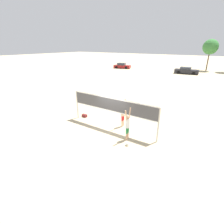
# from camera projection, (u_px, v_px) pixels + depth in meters

# --- Properties ---
(ground_plane) EXTENTS (200.00, 200.00, 0.00)m
(ground_plane) POSITION_uv_depth(u_px,v_px,m) (112.00, 128.00, 13.31)
(ground_plane) COLOR #C6B28C
(volleyball_net) EXTENTS (7.19, 0.09, 2.39)m
(volleyball_net) POSITION_uv_depth(u_px,v_px,m) (112.00, 106.00, 12.68)
(volleyball_net) COLOR beige
(volleyball_net) RESTS_ON ground_plane
(player_spiker) EXTENTS (0.28, 0.71, 2.19)m
(player_spiker) POSITION_uv_depth(u_px,v_px,m) (128.00, 124.00, 11.30)
(player_spiker) COLOR tan
(player_spiker) RESTS_ON ground_plane
(player_blocker) EXTENTS (0.28, 0.71, 2.17)m
(player_blocker) POSITION_uv_depth(u_px,v_px,m) (123.00, 113.00, 13.19)
(player_blocker) COLOR beige
(player_blocker) RESTS_ON ground_plane
(volleyball) EXTENTS (0.21, 0.21, 0.21)m
(volleyball) POSITION_uv_depth(u_px,v_px,m) (127.00, 144.00, 10.98)
(volleyball) COLOR silver
(volleyball) RESTS_ON ground_plane
(gear_bag) EXTENTS (0.43, 0.26, 0.24)m
(gear_bag) POSITION_uv_depth(u_px,v_px,m) (84.00, 116.00, 15.29)
(gear_bag) COLOR maroon
(gear_bag) RESTS_ON ground_plane
(parked_car_near) EXTENTS (4.53, 2.66, 1.37)m
(parked_car_near) POSITION_uv_depth(u_px,v_px,m) (122.00, 66.00, 45.59)
(parked_car_near) COLOR maroon
(parked_car_near) RESTS_ON ground_plane
(parked_car_mid) EXTENTS (4.95, 2.27, 1.38)m
(parked_car_mid) POSITION_uv_depth(u_px,v_px,m) (186.00, 71.00, 37.22)
(parked_car_mid) COLOR #232328
(parked_car_mid) RESTS_ON ground_plane
(tree_left_cluster) EXTENTS (3.38, 3.38, 7.05)m
(tree_left_cluster) POSITION_uv_depth(u_px,v_px,m) (210.00, 47.00, 40.01)
(tree_left_cluster) COLOR #4C3823
(tree_left_cluster) RESTS_ON ground_plane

